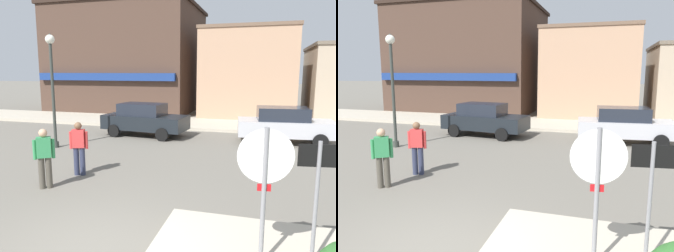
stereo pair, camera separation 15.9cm
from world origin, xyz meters
TOP-DOWN VIEW (x-y plane):
  - kerb_far at (0.00, 13.93)m, footprint 80.00×4.00m
  - stop_sign at (2.68, 0.26)m, footprint 0.81×0.14m
  - one_way_sign at (3.43, 0.47)m, footprint 0.60×0.10m
  - lamp_post at (-5.50, 6.67)m, footprint 0.36×0.36m
  - parked_car_nearest at (-2.88, 10.02)m, footprint 4.15×2.18m
  - parked_car_second at (3.49, 10.21)m, footprint 4.14×2.16m
  - pedestrian_crossing_near at (-2.62, 3.78)m, footprint 0.55×0.31m
  - pedestrian_crossing_far at (-2.88, 2.52)m, footprint 0.50×0.39m
  - building_corner_shop at (-7.96, 20.43)m, footprint 10.92×9.49m
  - building_storefront_left_near at (1.48, 18.57)m, footprint 6.03×6.22m

SIDE VIEW (x-z plane):
  - kerb_far at x=0.00m, z-range 0.00..0.15m
  - parked_car_nearest at x=-2.88m, z-range 0.03..1.59m
  - parked_car_second at x=3.49m, z-range 0.03..1.59m
  - pedestrian_crossing_near at x=-2.62m, z-range 0.06..1.67m
  - pedestrian_crossing_far at x=-2.88m, z-range 0.06..1.67m
  - one_way_sign at x=3.43m, z-range 0.28..2.38m
  - stop_sign at x=2.68m, z-range 0.37..2.67m
  - building_storefront_left_near at x=1.48m, z-range 0.00..5.85m
  - lamp_post at x=-5.50m, z-range 0.69..5.23m
  - building_corner_shop at x=-7.96m, z-range 0.00..8.02m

